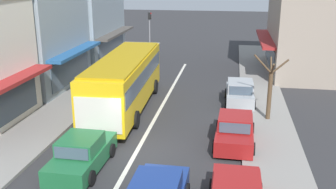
% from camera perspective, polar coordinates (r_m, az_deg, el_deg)
% --- Properties ---
extents(ground_plane, '(140.00, 140.00, 0.00)m').
position_cam_1_polar(ground_plane, '(18.77, -4.28, -7.73)').
color(ground_plane, '#2D2D30').
extents(lane_centre_line, '(0.20, 28.00, 0.01)m').
position_cam_1_polar(lane_centre_line, '(22.37, -1.87, -3.45)').
color(lane_centre_line, silver).
rests_on(lane_centre_line, ground).
extents(sidewalk_left, '(5.20, 44.00, 0.14)m').
position_cam_1_polar(sidewalk_left, '(26.23, -15.72, -0.80)').
color(sidewalk_left, gray).
rests_on(sidewalk_left, ground).
extents(kerb_right, '(2.80, 44.00, 0.12)m').
position_cam_1_polar(kerb_right, '(23.92, 13.84, -2.42)').
color(kerb_right, gray).
rests_on(kerb_right, ground).
extents(shopfront_mid_block, '(7.45, 7.93, 8.72)m').
position_cam_1_polar(shopfront_mid_block, '(29.42, -20.06, 9.30)').
color(shopfront_mid_block, '#84939E').
rests_on(shopfront_mid_block, ground).
extents(shopfront_far_end, '(8.02, 9.05, 7.82)m').
position_cam_1_polar(shopfront_far_end, '(37.17, -13.51, 10.63)').
color(shopfront_far_end, '#84939E').
rests_on(shopfront_far_end, ground).
extents(building_right_far, '(9.56, 10.31, 9.41)m').
position_cam_1_polar(building_right_far, '(34.17, 22.21, 10.63)').
color(building_right_far, gray).
rests_on(building_right_far, ground).
extents(city_bus, '(3.02, 10.94, 3.23)m').
position_cam_1_polar(city_bus, '(23.46, -6.27, 2.26)').
color(city_bus, yellow).
rests_on(city_bus, ground).
extents(sedan_behind_bus_near, '(1.95, 4.23, 1.47)m').
position_cam_1_polar(sedan_behind_bus_near, '(16.98, -12.39, -8.47)').
color(sedan_behind_bus_near, '#1E6638').
rests_on(sedan_behind_bus_near, ground).
extents(parked_sedan_kerb_second, '(1.97, 4.24, 1.47)m').
position_cam_1_polar(parked_sedan_kerb_second, '(19.24, 9.66, -5.15)').
color(parked_sedan_kerb_second, maroon).
rests_on(parked_sedan_kerb_second, ground).
extents(parked_hatchback_kerb_third, '(1.89, 3.74, 1.54)m').
position_cam_1_polar(parked_hatchback_kerb_third, '(24.95, 10.38, 0.20)').
color(parked_hatchback_kerb_third, '#9EA3A8').
rests_on(parked_hatchback_kerb_third, ground).
extents(traffic_light_downstreet, '(0.33, 0.24, 4.20)m').
position_cam_1_polar(traffic_light_downstreet, '(39.40, -2.68, 9.89)').
color(traffic_light_downstreet, gray).
rests_on(traffic_light_downstreet, ground).
extents(street_tree_right, '(1.86, 1.76, 3.75)m').
position_cam_1_polar(street_tree_right, '(22.14, 14.55, 0.60)').
color(street_tree_right, brown).
rests_on(street_tree_right, ground).
extents(pedestrian_with_handbag_near, '(0.55, 0.56, 1.63)m').
position_cam_1_polar(pedestrian_with_handbag_near, '(29.27, -7.95, 3.58)').
color(pedestrian_with_handbag_near, '#333338').
rests_on(pedestrian_with_handbag_near, sidewalk_left).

